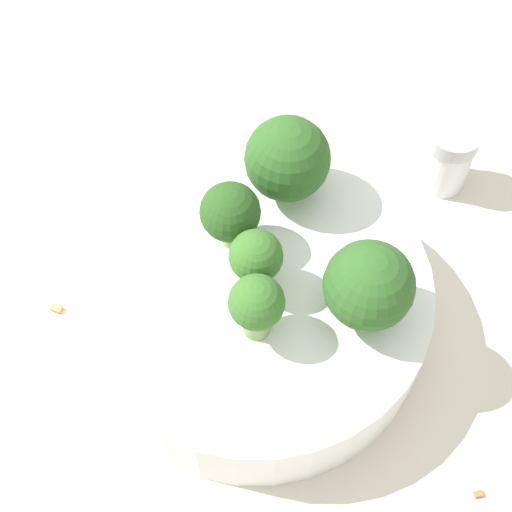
# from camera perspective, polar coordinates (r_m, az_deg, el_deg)

# --- Properties ---
(ground_plane) EXTENTS (3.00, 3.00, 0.00)m
(ground_plane) POSITION_cam_1_polar(r_m,az_deg,el_deg) (0.50, 0.00, -5.31)
(ground_plane) COLOR beige
(bowl) EXTENTS (0.23, 0.23, 0.05)m
(bowl) POSITION_cam_1_polar(r_m,az_deg,el_deg) (0.48, 0.00, -3.82)
(bowl) COLOR white
(bowl) RESTS_ON ground_plane
(broccoli_floret_0) EXTENTS (0.05, 0.05, 0.06)m
(broccoli_floret_0) POSITION_cam_1_polar(r_m,az_deg,el_deg) (0.42, 9.00, -2.42)
(broccoli_floret_0) COLOR #7A9E5B
(broccoli_floret_0) RESTS_ON bowl
(broccoli_floret_1) EXTENTS (0.03, 0.03, 0.05)m
(broccoli_floret_1) POSITION_cam_1_polar(r_m,az_deg,el_deg) (0.43, 0.15, -0.36)
(broccoli_floret_1) COLOR #84AD66
(broccoli_floret_1) RESTS_ON bowl
(broccoli_floret_2) EXTENTS (0.03, 0.03, 0.05)m
(broccoli_floret_2) POSITION_cam_1_polar(r_m,az_deg,el_deg) (0.41, 0.04, -3.96)
(broccoli_floret_2) COLOR #7A9E5B
(broccoli_floret_2) RESTS_ON bowl
(broccoli_floret_3) EXTENTS (0.06, 0.06, 0.06)m
(broccoli_floret_3) POSITION_cam_1_polar(r_m,az_deg,el_deg) (0.47, 2.53, 7.70)
(broccoli_floret_3) COLOR #8EB770
(broccoli_floret_3) RESTS_ON bowl
(broccoli_floret_4) EXTENTS (0.04, 0.04, 0.05)m
(broccoli_floret_4) POSITION_cam_1_polar(r_m,az_deg,el_deg) (0.45, -2.07, 3.45)
(broccoli_floret_4) COLOR #84AD66
(broccoli_floret_4) RESTS_ON bowl
(pepper_shaker) EXTENTS (0.04, 0.04, 0.06)m
(pepper_shaker) POSITION_cam_1_polar(r_m,az_deg,el_deg) (0.57, 15.06, 7.63)
(pepper_shaker) COLOR silver
(pepper_shaker) RESTS_ON ground_plane
(almond_crumb_0) EXTENTS (0.00, 0.01, 0.01)m
(almond_crumb_0) POSITION_cam_1_polar(r_m,az_deg,el_deg) (0.47, 17.40, -17.66)
(almond_crumb_0) COLOR olive
(almond_crumb_0) RESTS_ON ground_plane
(almond_crumb_1) EXTENTS (0.01, 0.01, 0.01)m
(almond_crumb_1) POSITION_cam_1_polar(r_m,az_deg,el_deg) (0.52, -15.70, -3.98)
(almond_crumb_1) COLOR #AD7F4C
(almond_crumb_1) RESTS_ON ground_plane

